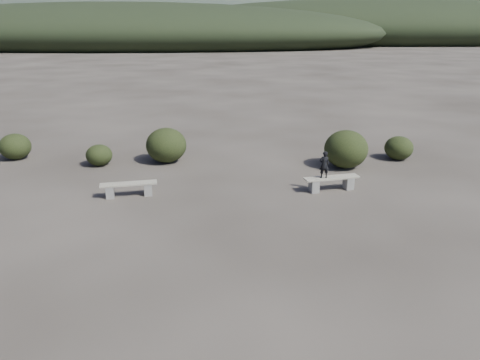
{
  "coord_description": "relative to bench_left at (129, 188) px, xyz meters",
  "views": [
    {
      "loc": [
        -0.44,
        -8.87,
        5.36
      ],
      "look_at": [
        -0.35,
        3.5,
        1.1
      ],
      "focal_mm": 35.0,
      "sensor_mm": 36.0,
      "label": 1
    }
  ],
  "objects": [
    {
      "name": "ground",
      "position": [
        3.88,
        -5.13,
        -0.27
      ],
      "size": [
        1200.0,
        1200.0,
        0.0
      ],
      "primitive_type": "plane",
      "color": "#2D2823",
      "rests_on": "ground"
    },
    {
      "name": "bench_left",
      "position": [
        0.0,
        0.0,
        0.0
      ],
      "size": [
        1.82,
        0.72,
        0.44
      ],
      "rotation": [
        0.0,
        0.0,
        0.2
      ],
      "color": "slate",
      "rests_on": "ground"
    },
    {
      "name": "bench_right",
      "position": [
        6.56,
        0.5,
        0.01
      ],
      "size": [
        1.89,
        0.81,
        0.46
      ],
      "rotation": [
        0.0,
        0.0,
        0.24
      ],
      "color": "slate",
      "rests_on": "ground"
    },
    {
      "name": "seated_person",
      "position": [
        6.27,
        0.43,
        0.64
      ],
      "size": [
        0.35,
        0.25,
        0.9
      ],
      "primitive_type": "imported",
      "rotation": [
        0.0,
        0.0,
        3.27
      ],
      "color": "black",
      "rests_on": "bench_right"
    },
    {
      "name": "shrub_a",
      "position": [
        -1.87,
        3.36,
        0.14
      ],
      "size": [
        1.0,
        1.0,
        0.82
      ],
      "primitive_type": "ellipsoid",
      "color": "black",
      "rests_on": "ground"
    },
    {
      "name": "shrub_b",
      "position": [
        0.67,
        3.82,
        0.41
      ],
      "size": [
        1.59,
        1.59,
        1.36
      ],
      "primitive_type": "ellipsoid",
      "color": "black",
      "rests_on": "ground"
    },
    {
      "name": "shrub_d",
      "position": [
        7.57,
        3.04,
        0.45
      ],
      "size": [
        1.64,
        1.64,
        1.44
      ],
      "primitive_type": "ellipsoid",
      "color": "black",
      "rests_on": "ground"
    },
    {
      "name": "shrub_e",
      "position": [
        9.95,
        4.11,
        0.2
      ],
      "size": [
        1.13,
        1.13,
        0.94
      ],
      "primitive_type": "ellipsoid",
      "color": "black",
      "rests_on": "ground"
    },
    {
      "name": "shrub_f",
      "position": [
        -5.48,
        4.26,
        0.25
      ],
      "size": [
        1.23,
        1.23,
        1.04
      ],
      "primitive_type": "ellipsoid",
      "color": "black",
      "rests_on": "ground"
    },
    {
      "name": "mountain_ridges",
      "position": [
        -3.61,
        333.93,
        10.57
      ],
      "size": [
        500.0,
        400.0,
        56.0
      ],
      "color": "black",
      "rests_on": "ground"
    }
  ]
}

